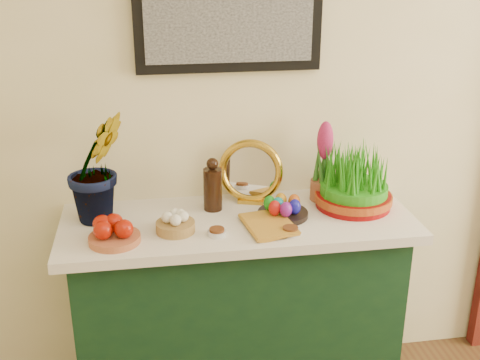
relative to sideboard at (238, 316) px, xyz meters
The scene contains 13 objects.
sideboard is the anchor object (origin of this frame).
tablecloth 0.45m from the sideboard, ahead, with size 1.40×0.55×0.04m, color silver.
hyacinth_green 0.93m from the sideboard, behind, with size 0.29×0.25×0.58m, color #2C661F.
apple_bowl 0.71m from the sideboard, 163.76° to the right, with size 0.19×0.19×0.10m.
garlic_basket 0.57m from the sideboard, 160.94° to the right, with size 0.19×0.19×0.08m.
vinegar_cruet 0.58m from the sideboard, 132.72° to the left, with size 0.08×0.08×0.22m.
mirror 0.62m from the sideboard, 63.17° to the left, with size 0.28×0.14×0.27m.
book 0.50m from the sideboard, 83.06° to the right, with size 0.16×0.23×0.03m, color #BC8325.
spice_dish_left 0.51m from the sideboard, 125.59° to the right, with size 0.07×0.07×0.03m.
spice_dish_right 0.54m from the sideboard, 45.80° to the right, with size 0.07×0.07×0.03m.
egg_plate 0.53m from the sideboard, ahead, with size 0.21×0.21×0.08m.
hyacinth_pink 0.74m from the sideboard, 18.03° to the left, with size 0.11×0.11×0.35m.
wheatgrass_sabzeh 0.76m from the sideboard, ahead, with size 0.32×0.32×0.26m.
Camera 1 is at (-0.76, -0.15, 1.91)m, focal length 45.00 mm.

